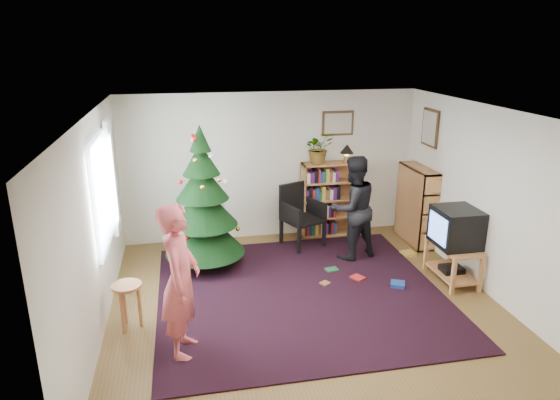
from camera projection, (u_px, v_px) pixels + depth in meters
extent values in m
plane|color=brown|center=(305.00, 304.00, 6.53)|extent=(5.00, 5.00, 0.00)
plane|color=white|center=(309.00, 113.00, 5.76)|extent=(5.00, 5.00, 0.00)
cube|color=silver|center=(271.00, 166.00, 8.48)|extent=(5.00, 0.02, 2.50)
cube|color=silver|center=(387.00, 323.00, 3.81)|extent=(5.00, 0.02, 2.50)
cube|color=silver|center=(94.00, 229.00, 5.68)|extent=(0.02, 5.00, 2.50)
cube|color=silver|center=(490.00, 202.00, 6.61)|extent=(0.02, 5.00, 2.50)
cube|color=black|center=(300.00, 293.00, 6.81)|extent=(3.80, 3.60, 0.02)
cube|color=silver|center=(102.00, 193.00, 6.17)|extent=(0.04, 1.20, 1.40)
cube|color=white|center=(112.00, 178.00, 6.83)|extent=(0.06, 0.35, 1.60)
cube|color=#4C3319|center=(338.00, 123.00, 8.45)|extent=(0.55, 0.03, 0.42)
cube|color=beige|center=(338.00, 123.00, 8.45)|extent=(0.47, 0.01, 0.34)
cube|color=#4C3319|center=(430.00, 128.00, 8.02)|extent=(0.03, 0.50, 0.60)
cube|color=beige|center=(430.00, 128.00, 8.02)|extent=(0.01, 0.42, 0.52)
cylinder|color=#3F2816|center=(206.00, 259.00, 7.60)|extent=(0.12, 0.12, 0.23)
cone|color=black|center=(204.00, 231.00, 7.46)|extent=(1.20, 1.20, 0.68)
cone|color=black|center=(203.00, 205.00, 7.34)|extent=(1.01, 1.01, 0.60)
cone|color=black|center=(202.00, 181.00, 7.22)|extent=(0.77, 0.77, 0.53)
cone|color=black|center=(201.00, 159.00, 7.12)|extent=(0.54, 0.54, 0.46)
cone|color=black|center=(200.00, 138.00, 7.03)|extent=(0.31, 0.31, 0.39)
cube|color=#C78747|center=(329.00, 199.00, 8.70)|extent=(0.95, 0.30, 1.30)
cube|color=#C78747|center=(330.00, 164.00, 8.50)|extent=(0.95, 0.30, 0.03)
cube|color=#C78747|center=(416.00, 205.00, 8.38)|extent=(0.30, 0.95, 1.30)
cube|color=#C78747|center=(419.00, 169.00, 8.18)|extent=(0.30, 0.95, 0.03)
cube|color=#C78747|center=(454.00, 246.00, 7.03)|extent=(0.47, 0.84, 0.04)
cube|color=#C78747|center=(453.00, 277.00, 6.71)|extent=(0.05, 0.05, 0.51)
cube|color=#C78747|center=(481.00, 275.00, 6.79)|extent=(0.05, 0.05, 0.51)
cube|color=#C78747|center=(426.00, 254.00, 7.44)|extent=(0.05, 0.05, 0.51)
cube|color=#C78747|center=(451.00, 252.00, 7.52)|extent=(0.05, 0.05, 0.51)
cube|color=#C78747|center=(451.00, 272.00, 7.16)|extent=(0.43, 0.80, 0.03)
cube|color=black|center=(451.00, 269.00, 7.14)|extent=(0.30, 0.25, 0.08)
cube|color=black|center=(456.00, 227.00, 6.94)|extent=(0.56, 0.61, 0.54)
cube|color=#5D8DFF|center=(438.00, 229.00, 6.89)|extent=(0.01, 0.48, 0.39)
cube|color=black|center=(303.00, 220.00, 8.25)|extent=(0.75, 0.75, 0.05)
cube|color=black|center=(299.00, 198.00, 8.40)|extent=(0.55, 0.26, 0.57)
cube|color=black|center=(291.00, 240.00, 8.03)|extent=(0.07, 0.07, 0.47)
cube|color=black|center=(321.00, 237.00, 8.13)|extent=(0.07, 0.07, 0.47)
cube|color=black|center=(284.00, 228.00, 8.51)|extent=(0.07, 0.07, 0.47)
cube|color=black|center=(313.00, 226.00, 8.60)|extent=(0.07, 0.07, 0.47)
cylinder|color=#C78747|center=(126.00, 286.00, 5.84)|extent=(0.35, 0.35, 0.04)
cylinder|color=#C78747|center=(140.00, 307.00, 5.95)|extent=(0.04, 0.04, 0.54)
cylinder|color=#C78747|center=(124.00, 304.00, 6.02)|extent=(0.04, 0.04, 0.54)
cylinder|color=#C78747|center=(122.00, 313.00, 5.81)|extent=(0.04, 0.04, 0.54)
imported|color=#D55559|center=(180.00, 281.00, 5.29)|extent=(0.52, 0.69, 1.73)
imported|color=black|center=(353.00, 208.00, 7.69)|extent=(0.94, 0.82, 1.65)
imported|color=gray|center=(319.00, 148.00, 8.38)|extent=(0.55, 0.50, 0.54)
cylinder|color=#A57F33|center=(347.00, 159.00, 8.54)|extent=(0.10, 0.10, 0.10)
sphere|color=#FFD88C|center=(347.00, 153.00, 8.50)|extent=(0.10, 0.10, 0.10)
cone|color=black|center=(347.00, 149.00, 8.48)|extent=(0.23, 0.23, 0.16)
cube|color=#A51E19|center=(358.00, 277.00, 7.19)|extent=(0.20, 0.20, 0.08)
cube|color=navy|center=(398.00, 285.00, 6.97)|extent=(0.20, 0.20, 0.08)
cube|color=#1E592D|center=(332.00, 269.00, 7.45)|extent=(0.20, 0.20, 0.08)
cube|color=gold|center=(408.00, 253.00, 8.01)|extent=(0.20, 0.20, 0.08)
cube|color=brown|center=(325.00, 282.00, 7.04)|extent=(0.20, 0.20, 0.08)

